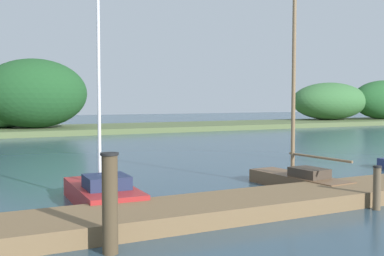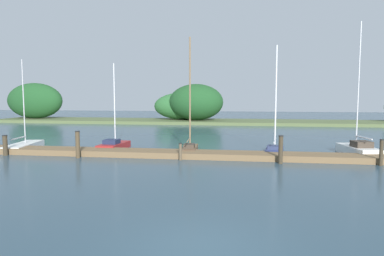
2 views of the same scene
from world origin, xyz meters
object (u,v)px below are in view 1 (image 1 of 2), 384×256
at_px(mooring_piling_2, 377,188).
at_px(sailboat_2, 296,172).
at_px(sailboat_1, 102,191).
at_px(mooring_piling_1, 110,203).

bearing_deg(mooring_piling_2, sailboat_2, 88.05).
xyz_separation_m(sailboat_1, mooring_piling_1, (-0.90, -3.58, 0.50)).
xyz_separation_m(sailboat_2, mooring_piling_1, (-6.29, -3.07, 0.38)).
bearing_deg(mooring_piling_1, mooring_piling_2, 1.83).
bearing_deg(sailboat_2, sailboat_1, 80.46).
distance_m(sailboat_2, mooring_piling_1, 7.01).
distance_m(sailboat_1, mooring_piling_1, 3.73).
relative_size(sailboat_1, sailboat_2, 0.79).
bearing_deg(mooring_piling_1, sailboat_2, 26.02).
bearing_deg(sailboat_2, mooring_piling_2, 173.90).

